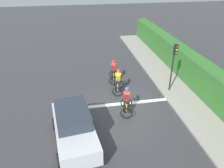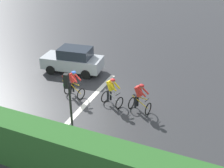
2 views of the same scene
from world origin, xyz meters
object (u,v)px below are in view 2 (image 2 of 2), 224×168
at_px(cyclist_lead, 139,98).
at_px(traffic_light_near_crossing, 69,98).
at_px(car_silver, 73,60).
at_px(cyclist_mid, 74,84).
at_px(cyclist_second, 112,92).

relative_size(cyclist_lead, traffic_light_near_crossing, 0.50).
distance_m(cyclist_lead, car_silver, 6.47).
bearing_deg(car_silver, cyclist_mid, 30.48).
height_order(cyclist_lead, cyclist_second, same).
distance_m(car_silver, traffic_light_near_crossing, 7.48).
height_order(cyclist_mid, traffic_light_near_crossing, traffic_light_near_crossing).
height_order(cyclist_second, car_silver, car_silver).
bearing_deg(traffic_light_near_crossing, cyclist_second, 171.34).
relative_size(cyclist_second, traffic_light_near_crossing, 0.50).
height_order(cyclist_second, cyclist_mid, same).
height_order(cyclist_lead, cyclist_mid, same).
distance_m(cyclist_second, car_silver, 5.10).
relative_size(cyclist_second, car_silver, 0.39).
height_order(cyclist_mid, car_silver, car_silver).
relative_size(cyclist_lead, cyclist_mid, 1.00).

